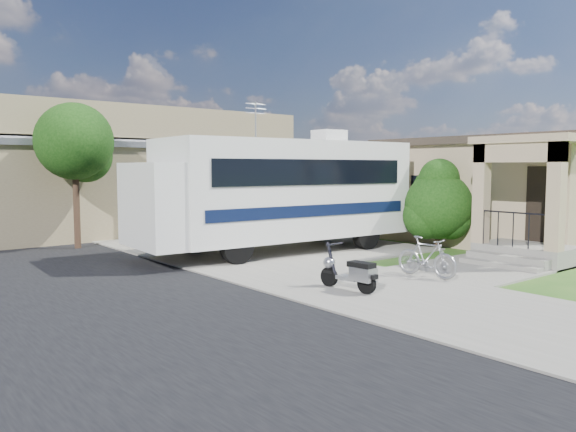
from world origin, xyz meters
TOP-DOWN VIEW (x-y plane):
  - ground at (0.00, 0.00)m, footprint 120.00×120.00m
  - sidewalk_slab at (-1.00, 10.00)m, footprint 4.00×80.00m
  - driveway_slab at (1.50, 4.50)m, footprint 7.00×6.00m
  - walk_slab at (3.00, -1.00)m, footprint 4.00×3.00m
  - house at (8.88, 1.43)m, footprint 9.47×7.80m
  - warehouse at (0.00, 13.97)m, footprint 12.50×8.40m
  - street_tree_a at (-3.70, 9.05)m, footprint 2.44×2.40m
  - street_tree_b at (-3.70, 19.05)m, footprint 2.44×2.40m
  - motorhome at (0.58, 4.31)m, footprint 8.71×3.20m
  - shrub at (5.07, 1.87)m, footprint 2.32×2.21m
  - scooter at (-1.60, -0.91)m, footprint 0.50×1.44m
  - bicycle at (0.76, -0.99)m, footprint 0.55×1.58m
  - garden_hose at (3.85, -0.44)m, footprint 0.36×0.36m

SIDE VIEW (x-z plane):
  - ground at x=0.00m, z-range 0.00..0.00m
  - driveway_slab at x=1.50m, z-range 0.00..0.05m
  - walk_slab at x=3.00m, z-range 0.00..0.05m
  - sidewalk_slab at x=-1.00m, z-range 0.00..0.06m
  - garden_hose at x=3.85m, z-range 0.00..0.16m
  - scooter at x=-1.60m, z-range -0.04..0.90m
  - bicycle at x=0.76m, z-range 0.00..0.93m
  - shrub at x=5.07m, z-range 0.03..2.88m
  - house at x=8.88m, z-range 0.00..3.55m
  - motorhome at x=0.58m, z-range -0.31..4.08m
  - warehouse at x=0.00m, z-range -0.53..4.51m
  - street_tree_a at x=-3.70m, z-range 0.96..5.54m
  - street_tree_b at x=-3.70m, z-range 1.03..5.76m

